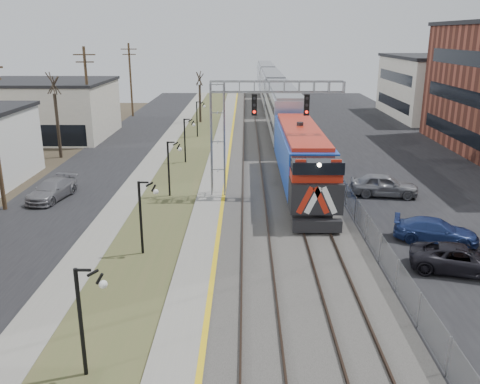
{
  "coord_description": "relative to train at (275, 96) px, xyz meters",
  "views": [
    {
      "loc": [
        1.38,
        -6.59,
        11.1
      ],
      "look_at": [
        1.11,
        20.75,
        2.6
      ],
      "focal_mm": 38.0,
      "sensor_mm": 36.0,
      "label": 1
    }
  ],
  "objects": [
    {
      "name": "car_lot_d",
      "position": [
        6.49,
        -45.11,
        -2.27
      ],
      "size": [
        4.84,
        3.09,
        1.31
      ],
      "primitive_type": "imported",
      "rotation": [
        0.0,
        0.0,
        1.27
      ],
      "color": "navy",
      "rests_on": "ground"
    },
    {
      "name": "sidewalk",
      "position": [
        -12.5,
        -29.86,
        -2.88
      ],
      "size": [
        2.0,
        120.0,
        0.08
      ],
      "primitive_type": "cube",
      "color": "gray",
      "rests_on": "ground"
    },
    {
      "name": "ballast_bed",
      "position": [
        -1.5,
        -29.86,
        -2.82
      ],
      "size": [
        8.0,
        120.0,
        0.2
      ],
      "primitive_type": "cube",
      "color": "#595651",
      "rests_on": "ground"
    },
    {
      "name": "bare_trees",
      "position": [
        -18.16,
        -25.94,
        -0.22
      ],
      "size": [
        12.3,
        42.3,
        5.95
      ],
      "color": "#382D23",
      "rests_on": "ground"
    },
    {
      "name": "car_street_b",
      "position": [
        -17.63,
        -37.66,
        -2.24
      ],
      "size": [
        2.75,
        4.95,
        1.36
      ],
      "primitive_type": "imported",
      "rotation": [
        0.0,
        0.0,
        -0.19
      ],
      "color": "slate",
      "rests_on": "ground"
    },
    {
      "name": "car_lot_c",
      "position": [
        6.38,
        -48.86,
        -2.25
      ],
      "size": [
        5.23,
        3.46,
        1.34
      ],
      "primitive_type": "imported",
      "rotation": [
        0.0,
        0.0,
        1.29
      ],
      "color": "black",
      "rests_on": "ground"
    },
    {
      "name": "train",
      "position": [
        0.0,
        0.0,
        0.0
      ],
      "size": [
        3.0,
        85.85,
        5.33
      ],
      "color": "#1540B2",
      "rests_on": "ground"
    },
    {
      "name": "fence",
      "position": [
        2.7,
        -29.86,
        -2.12
      ],
      "size": [
        0.04,
        120.0,
        1.6
      ],
      "primitive_type": "cube",
      "color": "gray",
      "rests_on": "ground"
    },
    {
      "name": "track_far",
      "position": [
        -0.0,
        -29.86,
        -2.64
      ],
      "size": [
        1.58,
        120.0,
        0.15
      ],
      "color": "#2D2119",
      "rests_on": "ballast_bed"
    },
    {
      "name": "platform",
      "position": [
        -6.5,
        -29.86,
        -2.8
      ],
      "size": [
        2.0,
        120.0,
        0.24
      ],
      "primitive_type": "cube",
      "color": "gray",
      "rests_on": "ground"
    },
    {
      "name": "street_west",
      "position": [
        -17.0,
        -29.86,
        -2.9
      ],
      "size": [
        7.0,
        120.0,
        0.04
      ],
      "primitive_type": "cube",
      "color": "black",
      "rests_on": "ground"
    },
    {
      "name": "parking_lot",
      "position": [
        10.5,
        -29.86,
        -2.9
      ],
      "size": [
        16.0,
        120.0,
        0.04
      ],
      "primitive_type": "cube",
      "color": "black",
      "rests_on": "ground"
    },
    {
      "name": "platform_edge",
      "position": [
        -5.62,
        -29.86,
        -2.67
      ],
      "size": [
        0.24,
        120.0,
        0.01
      ],
      "primitive_type": "cube",
      "color": "gold",
      "rests_on": "platform"
    },
    {
      "name": "track_near",
      "position": [
        -3.5,
        -29.86,
        -2.64
      ],
      "size": [
        1.58,
        120.0,
        0.15
      ],
      "color": "#2D2119",
      "rests_on": "ballast_bed"
    },
    {
      "name": "signal_gantry",
      "position": [
        -4.28,
        -36.87,
        2.67
      ],
      "size": [
        9.0,
        1.07,
        8.15
      ],
      "color": "gray",
      "rests_on": "ground"
    },
    {
      "name": "car_lot_e",
      "position": [
        5.81,
        -36.65,
        -2.11
      ],
      "size": [
        4.98,
        2.57,
        1.62
      ],
      "primitive_type": "imported",
      "rotation": [
        0.0,
        0.0,
        1.43
      ],
      "color": "slate",
      "rests_on": "ground"
    },
    {
      "name": "lampposts",
      "position": [
        -9.5,
        -46.57,
        -0.92
      ],
      "size": [
        0.14,
        62.14,
        4.0
      ],
      "color": "black",
      "rests_on": "ground"
    },
    {
      "name": "grass_median",
      "position": [
        -9.5,
        -29.86,
        -2.89
      ],
      "size": [
        4.0,
        120.0,
        0.06
      ],
      "primitive_type": "cube",
      "color": "#49522C",
      "rests_on": "ground"
    }
  ]
}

